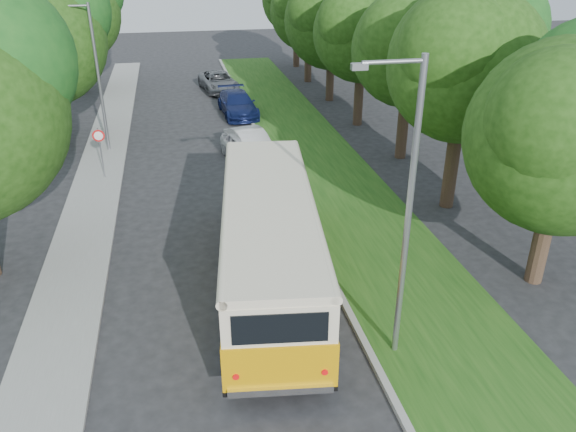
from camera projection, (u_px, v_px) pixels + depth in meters
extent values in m
plane|color=#242426|center=(228.00, 318.00, 16.78)|extent=(120.00, 120.00, 0.00)
cube|color=gray|center=(306.00, 229.00, 21.79)|extent=(0.20, 70.00, 0.15)
cube|color=#1B4913|center=(364.00, 223.00, 22.23)|extent=(4.50, 70.00, 0.13)
cube|color=gray|center=(80.00, 251.00, 20.27)|extent=(2.20, 70.00, 0.12)
cylinder|color=#332319|center=(543.00, 236.00, 17.89)|extent=(0.56, 0.56, 3.35)
sphere|color=#1A3E0E|center=(565.00, 137.00, 16.44)|extent=(5.85, 5.85, 5.85)
sphere|color=#1A3E0E|center=(559.00, 122.00, 15.31)|extent=(4.09, 4.09, 4.09)
cylinder|color=#332319|center=(452.00, 159.00, 22.92)|extent=(0.56, 0.56, 4.26)
sphere|color=#1A3E0E|center=(465.00, 65.00, 21.25)|extent=(5.98, 5.98, 5.98)
sphere|color=#1A3E0E|center=(487.00, 29.00, 21.44)|extent=(4.49, 4.49, 4.49)
sphere|color=#1A3E0E|center=(455.00, 49.00, 20.10)|extent=(4.19, 4.19, 4.19)
cylinder|color=#332319|center=(403.00, 120.00, 28.32)|extent=(0.56, 0.56, 3.95)
sphere|color=#1A3E0E|center=(410.00, 49.00, 26.77)|extent=(5.61, 5.61, 5.61)
sphere|color=#1A3E0E|center=(427.00, 22.00, 26.94)|extent=(4.21, 4.21, 4.21)
sphere|color=#1A3E0E|center=(400.00, 36.00, 25.69)|extent=(3.92, 3.92, 3.92)
cylinder|color=#332319|center=(359.00, 93.00, 33.54)|extent=(0.56, 0.56, 3.86)
sphere|color=#1A3E0E|center=(362.00, 33.00, 32.01)|extent=(5.64, 5.64, 5.64)
sphere|color=#1A3E0E|center=(377.00, 10.00, 32.18)|extent=(4.23, 4.23, 4.23)
sphere|color=#1A3E0E|center=(352.00, 22.00, 30.92)|extent=(3.95, 3.95, 3.95)
cylinder|color=#332319|center=(330.00, 75.00, 38.86)|extent=(0.56, 0.56, 3.58)
sphere|color=#1A3E0E|center=(332.00, 21.00, 37.30)|extent=(6.36, 6.36, 6.36)
sphere|color=#1A3E0E|center=(321.00, 10.00, 36.07)|extent=(4.45, 4.45, 4.45)
cylinder|color=#332319|center=(308.00, 58.00, 44.08)|extent=(0.56, 0.56, 3.68)
sphere|color=#1A3E0E|center=(309.00, 11.00, 42.55)|extent=(5.91, 5.91, 5.91)
sphere|color=#1A3E0E|center=(300.00, 2.00, 41.42)|extent=(4.14, 4.14, 4.14)
cylinder|color=#332319|center=(296.00, 43.00, 49.35)|extent=(0.56, 0.56, 4.05)
cylinder|color=#332319|center=(52.00, 111.00, 30.42)|extent=(0.56, 0.56, 3.68)
sphere|color=#1A3E0E|center=(39.00, 40.00, 28.78)|extent=(6.80, 6.80, 6.80)
sphere|color=#1A3E0E|center=(61.00, 10.00, 29.00)|extent=(5.10, 5.10, 5.10)
sphere|color=#1A3E0E|center=(10.00, 25.00, 27.48)|extent=(4.76, 4.76, 4.76)
cylinder|color=#332319|center=(80.00, 67.00, 40.97)|extent=(0.56, 0.56, 3.68)
sphere|color=#1A3E0E|center=(71.00, 13.00, 39.33)|extent=(6.80, 6.80, 6.80)
sphere|color=#1A3E0E|center=(51.00, 2.00, 38.02)|extent=(4.76, 4.76, 4.76)
cylinder|color=gray|center=(408.00, 222.00, 13.60)|extent=(0.16, 0.16, 8.00)
cylinder|color=gray|center=(394.00, 62.00, 11.77)|extent=(1.40, 0.10, 0.10)
cube|color=gray|center=(359.00, 67.00, 11.67)|extent=(0.35, 0.16, 0.14)
cylinder|color=gray|center=(99.00, 81.00, 28.35)|extent=(0.16, 0.16, 7.50)
cylinder|color=gray|center=(73.00, 6.00, 26.63)|extent=(1.40, 0.10, 0.10)
cube|color=gray|center=(56.00, 8.00, 26.53)|extent=(0.35, 0.16, 0.14)
cylinder|color=gray|center=(101.00, 154.00, 25.95)|extent=(0.06, 0.06, 2.50)
cone|color=red|center=(98.00, 136.00, 25.52)|extent=(0.56, 0.02, 0.56)
cone|color=white|center=(98.00, 136.00, 25.50)|extent=(0.40, 0.02, 0.40)
imported|color=silver|center=(244.00, 148.00, 28.57)|extent=(2.41, 4.13, 1.32)
imported|color=silver|center=(251.00, 144.00, 28.93)|extent=(2.52, 4.54, 1.42)
imported|color=#121C4F|center=(238.00, 104.00, 35.90)|extent=(2.38, 5.22, 1.48)
imported|color=slate|center=(219.00, 82.00, 41.77)|extent=(2.97, 5.28, 1.39)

